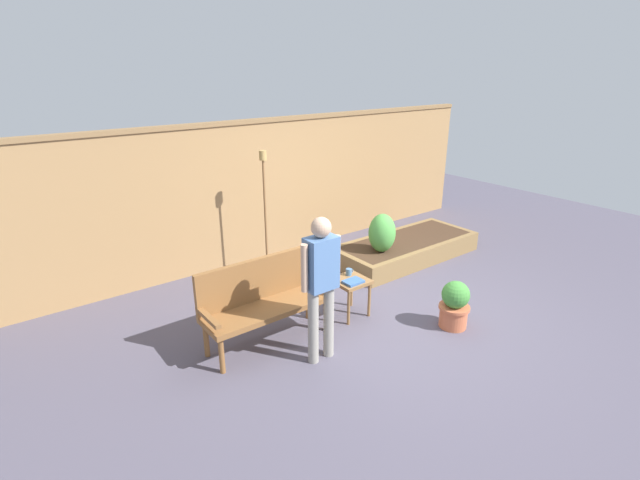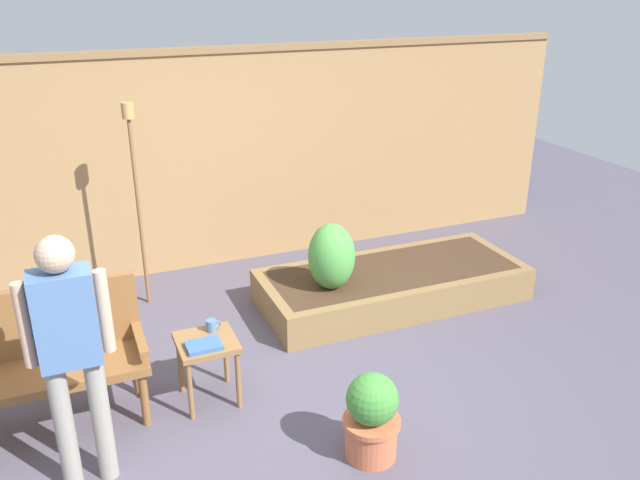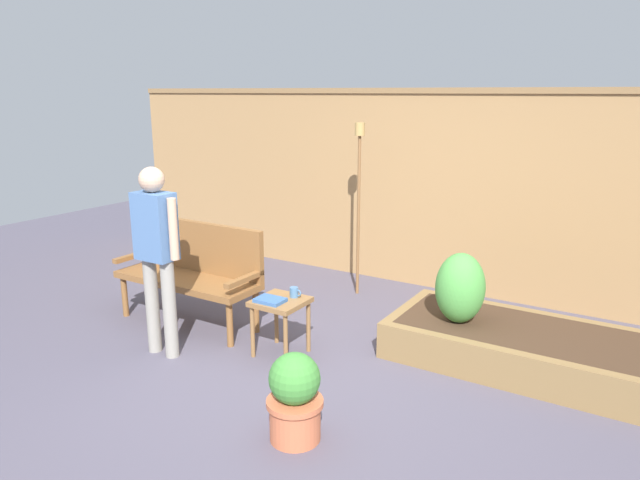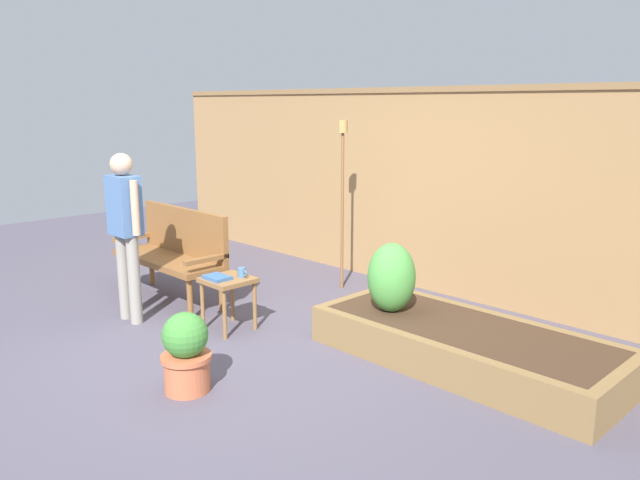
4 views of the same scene
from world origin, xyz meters
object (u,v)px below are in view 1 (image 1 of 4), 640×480
at_px(garden_bench, 263,296).
at_px(person_by_bench, 321,278).
at_px(side_table, 350,286).
at_px(book_on_table, 353,282).
at_px(cup_on_table, 349,272).
at_px(shrub_near_bench, 382,233).
at_px(potted_boxwood, 455,305).
at_px(tiki_torch, 264,193).

bearing_deg(garden_bench, person_by_bench, -67.68).
distance_m(garden_bench, side_table, 1.14).
bearing_deg(person_by_bench, book_on_table, 27.60).
height_order(cup_on_table, person_by_bench, person_by_bench).
height_order(side_table, cup_on_table, cup_on_table).
relative_size(book_on_table, shrub_near_bench, 0.40).
bearing_deg(side_table, potted_boxwood, -50.34).
distance_m(garden_bench, cup_on_table, 1.18).
bearing_deg(shrub_near_bench, garden_bench, -166.36).
relative_size(book_on_table, person_by_bench, 0.15).
distance_m(cup_on_table, person_by_bench, 1.17).
xyz_separation_m(book_on_table, potted_boxwood, (0.82, -0.86, -0.21)).
distance_m(book_on_table, tiki_torch, 1.90).
xyz_separation_m(cup_on_table, potted_boxwood, (0.72, -1.05, -0.23)).
height_order(garden_bench, cup_on_table, garden_bench).
distance_m(side_table, shrub_near_bench, 1.47).
height_order(book_on_table, tiki_torch, tiki_torch).
height_order(side_table, tiki_torch, tiki_torch).
xyz_separation_m(garden_bench, book_on_table, (1.08, -0.26, -0.05)).
height_order(potted_boxwood, shrub_near_bench, shrub_near_bench).
height_order(garden_bench, book_on_table, garden_bench).
distance_m(garden_bench, shrub_near_bench, 2.43).
distance_m(cup_on_table, tiki_torch, 1.72).
xyz_separation_m(cup_on_table, shrub_near_bench, (1.18, 0.63, 0.07)).
bearing_deg(potted_boxwood, book_on_table, 133.73).
bearing_deg(garden_bench, cup_on_table, -2.93).
bearing_deg(cup_on_table, tiki_torch, 98.75).
xyz_separation_m(book_on_table, person_by_bench, (-0.80, -0.42, 0.44)).
bearing_deg(tiki_torch, shrub_near_bench, -32.70).
bearing_deg(shrub_near_bench, cup_on_table, -151.78).
bearing_deg(potted_boxwood, cup_on_table, 124.27).
height_order(garden_bench, potted_boxwood, garden_bench).
distance_m(cup_on_table, potted_boxwood, 1.30).
bearing_deg(garden_bench, potted_boxwood, -30.40).
bearing_deg(garden_bench, tiki_torch, 57.56).
bearing_deg(shrub_near_bench, potted_boxwood, -105.35).
distance_m(cup_on_table, shrub_near_bench, 1.34).
xyz_separation_m(garden_bench, side_table, (1.12, -0.17, -0.15)).
xyz_separation_m(side_table, book_on_table, (-0.04, -0.09, 0.10)).
bearing_deg(person_by_bench, cup_on_table, 34.24).
height_order(side_table, shrub_near_bench, shrub_near_bench).
bearing_deg(person_by_bench, shrub_near_bench, 30.92).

